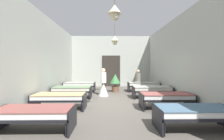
# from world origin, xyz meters

# --- Properties ---
(ground_plane) EXTENTS (6.67, 11.16, 0.10)m
(ground_plane) POSITION_xyz_m (0.00, 0.00, -0.05)
(ground_plane) COLOR #59544C
(room_shell) EXTENTS (6.47, 10.76, 3.91)m
(room_shell) POSITION_xyz_m (0.00, 1.29, 1.96)
(room_shell) COLOR #B2B7AD
(room_shell) RESTS_ON ground
(bed_left_row_0) EXTENTS (1.90, 0.84, 0.57)m
(bed_left_row_0) POSITION_xyz_m (-1.98, -2.85, 0.44)
(bed_left_row_0) COLOR black
(bed_left_row_0) RESTS_ON ground
(bed_right_row_0) EXTENTS (1.90, 0.84, 0.57)m
(bed_right_row_0) POSITION_xyz_m (1.98, -2.85, 0.44)
(bed_right_row_0) COLOR black
(bed_right_row_0) RESTS_ON ground
(bed_left_row_1) EXTENTS (1.90, 0.84, 0.57)m
(bed_left_row_1) POSITION_xyz_m (-1.98, -0.95, 0.44)
(bed_left_row_1) COLOR black
(bed_left_row_1) RESTS_ON ground
(bed_right_row_1) EXTENTS (1.90, 0.84, 0.57)m
(bed_right_row_1) POSITION_xyz_m (1.98, -0.95, 0.44)
(bed_right_row_1) COLOR black
(bed_right_row_1) RESTS_ON ground
(bed_left_row_2) EXTENTS (1.90, 0.84, 0.57)m
(bed_left_row_2) POSITION_xyz_m (-1.98, 0.95, 0.44)
(bed_left_row_2) COLOR black
(bed_left_row_2) RESTS_ON ground
(bed_right_row_2) EXTENTS (1.90, 0.84, 0.57)m
(bed_right_row_2) POSITION_xyz_m (1.98, 0.95, 0.44)
(bed_right_row_2) COLOR black
(bed_right_row_2) RESTS_ON ground
(bed_left_row_3) EXTENTS (1.90, 0.84, 0.57)m
(bed_left_row_3) POSITION_xyz_m (-1.98, 2.85, 0.44)
(bed_left_row_3) COLOR black
(bed_left_row_3) RESTS_ON ground
(bed_right_row_3) EXTENTS (1.90, 0.84, 0.57)m
(bed_right_row_3) POSITION_xyz_m (1.98, 2.85, 0.44)
(bed_right_row_3) COLOR black
(bed_right_row_3) RESTS_ON ground
(nurse_near_aisle) EXTENTS (0.52, 0.52, 1.49)m
(nurse_near_aisle) POSITION_xyz_m (-0.45, 1.51, 0.53)
(nurse_near_aisle) COLOR white
(nurse_near_aisle) RESTS_ON ground
(patient_seated_primary) EXTENTS (0.44, 0.44, 0.80)m
(patient_seated_primary) POSITION_xyz_m (1.63, 2.76, 0.87)
(patient_seated_primary) COLOR slate
(patient_seated_primary) RESTS_ON bed_right_row_3
(potted_plant) EXTENTS (0.64, 0.64, 1.10)m
(potted_plant) POSITION_xyz_m (0.22, 2.70, 0.68)
(potted_plant) COLOR brown
(potted_plant) RESTS_ON ground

